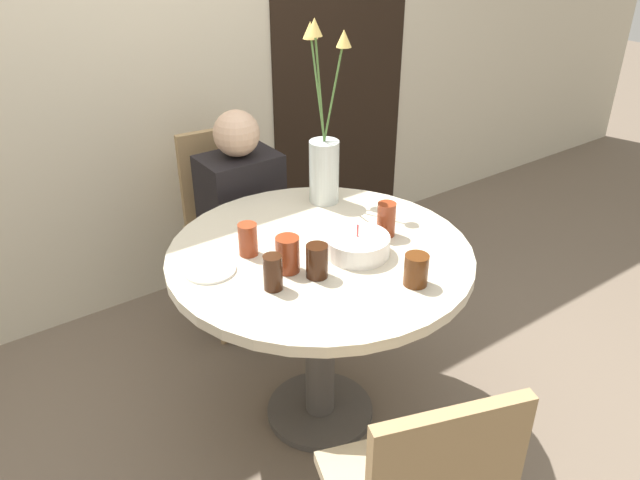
% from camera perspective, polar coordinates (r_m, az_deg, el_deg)
% --- Properties ---
extents(ground_plane, '(16.00, 16.00, 0.00)m').
position_cam_1_polar(ground_plane, '(2.67, -0.00, -15.49)').
color(ground_plane, '#6B5B4C').
extents(wall_back, '(8.00, 0.05, 2.60)m').
position_cam_1_polar(wall_back, '(3.08, -14.62, 17.46)').
color(wall_back, beige).
rests_on(wall_back, ground_plane).
extents(doorway_panel, '(0.90, 0.01, 2.05)m').
position_cam_1_polar(doorway_panel, '(3.61, 1.94, 15.50)').
color(doorway_panel, black).
rests_on(doorway_panel, ground_plane).
extents(dining_table, '(1.08, 1.08, 0.78)m').
position_cam_1_polar(dining_table, '(2.27, -0.00, -4.06)').
color(dining_table, beige).
rests_on(dining_table, ground_plane).
extents(chair_far_back, '(0.44, 0.44, 0.93)m').
position_cam_1_polar(chair_far_back, '(3.02, -8.26, 2.25)').
color(chair_far_back, tan).
rests_on(chair_far_back, ground_plane).
extents(birthday_cake, '(0.23, 0.23, 0.12)m').
position_cam_1_polar(birthday_cake, '(2.16, 3.42, -0.47)').
color(birthday_cake, white).
rests_on(birthday_cake, dining_table).
extents(flower_vase, '(0.21, 0.27, 0.74)m').
position_cam_1_polar(flower_vase, '(2.47, 0.36, 7.99)').
color(flower_vase, silver).
rests_on(flower_vase, dining_table).
extents(side_plate, '(0.18, 0.18, 0.01)m').
position_cam_1_polar(side_plate, '(2.11, -10.04, -2.69)').
color(side_plate, white).
rests_on(side_plate, dining_table).
extents(drink_glass_0, '(0.06, 0.06, 0.12)m').
position_cam_1_polar(drink_glass_0, '(1.96, -4.33, -2.98)').
color(drink_glass_0, '#33190C').
rests_on(drink_glass_0, dining_table).
extents(drink_glass_1, '(0.07, 0.07, 0.13)m').
position_cam_1_polar(drink_glass_1, '(2.28, 6.08, 1.90)').
color(drink_glass_1, maroon).
rests_on(drink_glass_1, dining_table).
extents(drink_glass_2, '(0.08, 0.08, 0.11)m').
position_cam_1_polar(drink_glass_2, '(2.00, 8.78, -2.72)').
color(drink_glass_2, '#51280F').
rests_on(drink_glass_2, dining_table).
extents(drink_glass_3, '(0.07, 0.07, 0.11)m').
position_cam_1_polar(drink_glass_3, '(2.02, -0.28, -1.94)').
color(drink_glass_3, '#33190C').
rests_on(drink_glass_3, dining_table).
extents(drink_glass_4, '(0.07, 0.07, 0.12)m').
position_cam_1_polar(drink_glass_4, '(2.16, -6.61, 0.05)').
color(drink_glass_4, maroon).
rests_on(drink_glass_4, dining_table).
extents(drink_glass_5, '(0.08, 0.08, 0.12)m').
position_cam_1_polar(drink_glass_5, '(2.05, -2.97, -1.31)').
color(drink_glass_5, maroon).
rests_on(drink_glass_5, dining_table).
extents(person_boy, '(0.34, 0.24, 1.09)m').
position_cam_1_polar(person_boy, '(2.89, -7.04, 0.71)').
color(person_boy, '#383333').
rests_on(person_boy, ground_plane).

